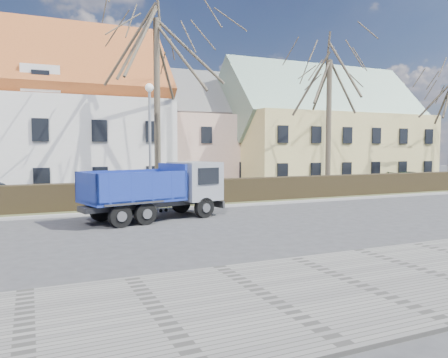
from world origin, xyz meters
name	(u,v)px	position (x,y,z in m)	size (l,w,h in m)	color
ground	(259,221)	(0.00, 0.00, 0.00)	(120.00, 120.00, 0.00)	#333335
sidewalk_near	(429,273)	(0.00, -8.50, 0.04)	(80.00, 5.00, 0.08)	slate
curb_far	(216,206)	(0.00, 4.60, 0.06)	(80.00, 0.30, 0.12)	gray
grass_strip	(205,203)	(0.00, 6.20, 0.05)	(80.00, 3.00, 0.10)	#424828
hedge	(206,193)	(0.00, 6.00, 0.65)	(60.00, 0.90, 1.30)	black
building_pink	(189,137)	(4.00, 20.00, 4.00)	(10.80, 8.80, 8.00)	tan
building_yellow	(324,135)	(16.00, 17.00, 4.25)	(18.80, 10.80, 8.50)	#D0BF72
tree_1	(157,91)	(-2.00, 8.50, 6.33)	(9.20, 9.20, 12.65)	#4A4233
tree_2	(329,112)	(10.00, 8.50, 5.50)	(8.00, 8.00, 11.00)	#4A4233
dump_truck	(150,191)	(-4.10, 2.19, 1.26)	(6.30, 2.34, 2.52)	navy
streetlight	(150,144)	(-2.82, 7.00, 3.28)	(0.51, 0.51, 6.56)	#9B9FA3
cart_frame	(160,205)	(-3.12, 4.12, 0.34)	(0.74, 0.42, 0.68)	silver
parked_car_b	(412,178)	(20.38, 10.75, 0.56)	(1.58, 3.88, 1.13)	black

